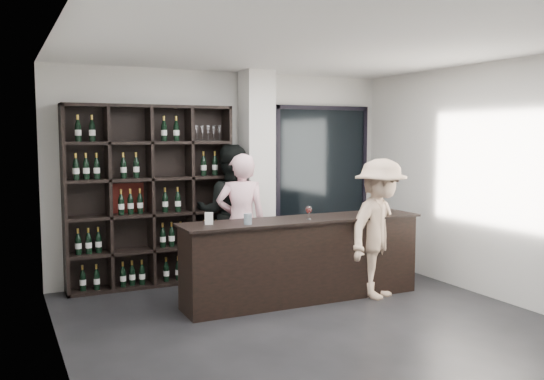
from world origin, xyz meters
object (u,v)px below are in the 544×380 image
wine_shelf (150,196)px  taster_pink (241,222)px  taster_black (229,213)px  customer (380,229)px  tasting_counter (303,259)px

wine_shelf → taster_pink: (1.00, -0.72, -0.31)m
taster_black → customer: size_ratio=1.09×
taster_pink → customer: (1.41, -1.06, -0.03)m
tasting_counter → customer: 1.03m
tasting_counter → taster_pink: (-0.50, 0.75, 0.38)m
tasting_counter → taster_pink: 0.98m
taster_black → tasting_counter: bearing=131.2°
taster_pink → taster_black: (0.05, 0.55, 0.05)m
taster_black → taster_pink: bearing=106.9°
tasting_counter → taster_black: 1.44m
wine_shelf → tasting_counter: size_ratio=0.79×
customer → taster_black: bearing=109.5°
wine_shelf → taster_black: wine_shelf is taller
wine_shelf → taster_black: size_ratio=1.28×
wine_shelf → taster_pink: size_ratio=1.35×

